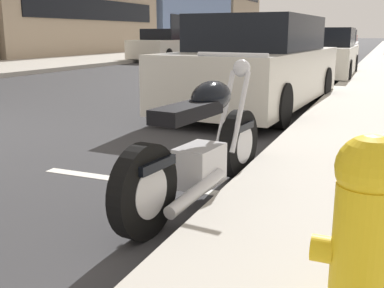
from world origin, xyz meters
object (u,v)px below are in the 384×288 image
Objects in this scene: parked_car_behind_motorcycle at (321,55)px; crossing_truck at (308,40)px; parked_motorcycle at (202,148)px; car_opposite_curb at (168,46)px; parked_car_near_corner at (332,49)px; parked_car_far_down_curb at (259,65)px; fire_hydrant at (364,234)px.

parked_car_behind_motorcycle is 16.28m from crossing_truck.
parked_motorcycle is 0.44× the size of car_opposite_curb.
parked_car_behind_motorcycle reaches higher than parked_car_near_corner.
parked_motorcycle is 15.50m from parked_car_near_corner.
parked_car_far_down_curb is 1.02× the size of car_opposite_curb.
car_opposite_curb is at bearing 35.10° from parked_car_far_down_curb.
fire_hydrant is (-11.90, -1.74, -0.11)m from parked_car_behind_motorcycle.
parked_motorcycle is 0.43× the size of parked_car_far_down_curb.
crossing_truck is at bearing 156.56° from car_opposite_curb.
parked_car_near_corner is at bearing 103.15° from crossing_truck.
car_opposite_curb is (-9.83, 4.86, -0.18)m from crossing_truck.
parked_car_behind_motorcycle reaches higher than parked_motorcycle.
parked_car_behind_motorcycle is 12.03m from fire_hydrant.
parked_car_behind_motorcycle is 5.04m from parked_car_near_corner.
fire_hydrant is at bearing -172.37° from parked_car_behind_motorcycle.
parked_car_near_corner is at bearing 9.69° from parked_motorcycle.
parked_car_far_down_curb reaches higher than car_opposite_curb.
crossing_truck is 1.13× the size of car_opposite_curb.
parked_car_behind_motorcycle is (5.92, -0.24, -0.07)m from parked_car_far_down_curb.
car_opposite_curb is at bearing 78.36° from parked_car_near_corner.
car_opposite_curb is 5.98× the size of fire_hydrant.
parked_car_far_down_curb reaches higher than parked_car_near_corner.
parked_car_far_down_curb is at bearing 96.45° from crossing_truck.
parked_car_far_down_curb is at bearing 34.82° from car_opposite_curb.
parked_car_near_corner is 5.74× the size of fire_hydrant.
crossing_truck is at bearing 14.23° from parked_motorcycle.
crossing_truck is (21.93, 2.69, 0.13)m from parked_car_far_down_curb.
parked_car_behind_motorcycle is 9.95m from car_opposite_curb.
parked_motorcycle is at bearing -177.74° from parked_car_behind_motorcycle.
fire_hydrant is (-16.93, -1.99, -0.12)m from parked_car_near_corner.
parked_car_far_down_curb is 6.11× the size of fire_hydrant.
parked_car_far_down_curb is 6.30m from fire_hydrant.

